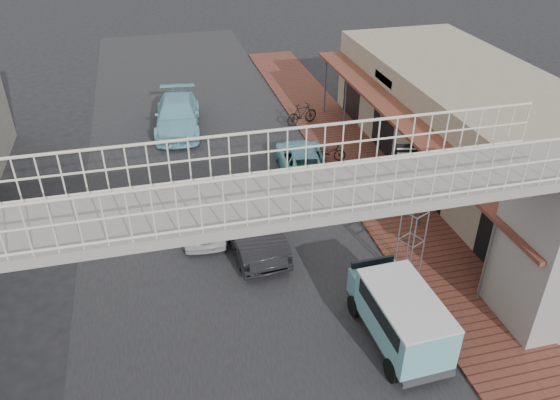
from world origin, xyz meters
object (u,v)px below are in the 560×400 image
angkot_van (401,311)px  motorcycle_far (302,114)px  dark_sedan (250,223)px  angkot_far (177,115)px  arrow_sign (425,155)px  motorcycle_near (328,152)px  street_clock (417,205)px  white_hatchback (202,211)px  angkot_curb (302,160)px

angkot_van → motorcycle_far: 14.78m
dark_sedan → angkot_far: size_ratio=0.89×
angkot_van → arrow_sign: (3.67, 6.17, 1.18)m
motorcycle_near → arrow_sign: 5.22m
dark_sedan → angkot_van: size_ratio=1.27×
dark_sedan → street_clock: bearing=-38.2°
white_hatchback → motorcycle_far: white_hatchback is taller
motorcycle_far → motorcycle_near: bearing=162.4°
white_hatchback → angkot_curb: (4.63, 3.09, -0.08)m
white_hatchback → dark_sedan: bearing=-37.8°
angkot_curb → motorcycle_far: (1.34, 4.69, 0.04)m
motorcycle_near → street_clock: street_clock is taller
street_clock → motorcycle_far: bearing=65.2°
motorcycle_near → street_clock: size_ratio=0.51×
dark_sedan → angkot_van: 6.35m
motorcycle_far → angkot_far: bearing=62.1°
angkot_curb → white_hatchback: bearing=40.2°
white_hatchback → arrow_sign: (8.14, -0.76, 1.62)m
street_clock → arrow_sign: street_clock is taller
motorcycle_far → arrow_sign: 8.96m
angkot_curb → angkot_van: angkot_van is taller
angkot_curb → motorcycle_near: size_ratio=2.69×
white_hatchback → angkot_far: 8.88m
white_hatchback → motorcycle_near: (5.97, 3.64, -0.15)m
angkot_van → arrow_sign: size_ratio=1.33×
white_hatchback → motorcycle_far: size_ratio=2.23×
angkot_curb → dark_sedan: bearing=61.0°
white_hatchback → angkot_far: size_ratio=0.76×
arrow_sign → angkot_far: bearing=144.1°
motorcycle_far → angkot_van: bearing=156.6°
angkot_van → street_clock: street_clock is taller
dark_sedan → motorcycle_near: size_ratio=2.91×
dark_sedan → arrow_sign: 6.86m
motorcycle_far → white_hatchback: bearing=124.9°
dark_sedan → motorcycle_near: dark_sedan is taller
angkot_curb → motorcycle_near: bearing=-151.3°
angkot_curb → angkot_van: bearing=95.5°
angkot_far → motorcycle_far: size_ratio=2.96×
motorcycle_far → arrow_sign: size_ratio=0.65×
angkot_far → arrow_sign: arrow_sign is taller
dark_sedan → angkot_curb: bearing=50.6°
angkot_curb → arrow_sign: 5.48m
angkot_far → motorcycle_far: 6.16m
motorcycle_near → motorcycle_far: bearing=13.3°
white_hatchback → angkot_curb: size_ratio=0.92×
dark_sedan → street_clock: 5.75m
angkot_van → motorcycle_far: angkot_van is taller
dark_sedan → motorcycle_far: bearing=59.8°
angkot_van → street_clock: size_ratio=1.16×
white_hatchback → arrow_sign: 8.34m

